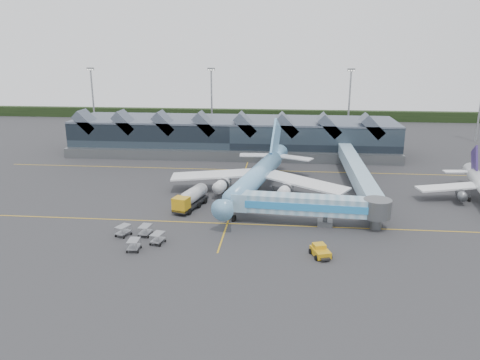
# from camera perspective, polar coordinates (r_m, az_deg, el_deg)

# --- Properties ---
(ground) EXTENTS (260.00, 260.00, 0.00)m
(ground) POSITION_cam_1_polar(r_m,az_deg,el_deg) (88.45, -0.92, -3.43)
(ground) COLOR #29292C
(ground) RESTS_ON ground
(taxi_stripes) EXTENTS (120.00, 60.00, 0.01)m
(taxi_stripes) POSITION_cam_1_polar(r_m,az_deg,el_deg) (97.88, -0.27, -1.48)
(taxi_stripes) COLOR gold
(taxi_stripes) RESTS_ON ground
(tree_line_far) EXTENTS (260.00, 4.00, 4.00)m
(tree_line_far) POSITION_cam_1_polar(r_m,az_deg,el_deg) (195.00, 2.72, 7.99)
(tree_line_far) COLOR black
(tree_line_far) RESTS_ON ground
(terminal) EXTENTS (90.00, 22.25, 12.52)m
(terminal) POSITION_cam_1_polar(r_m,az_deg,el_deg) (133.28, -0.82, 5.44)
(terminal) COLOR black
(terminal) RESTS_ON ground
(light_masts) EXTENTS (132.40, 42.56, 22.45)m
(light_masts) POSITION_cam_1_polar(r_m,az_deg,el_deg) (147.07, 10.12, 9.21)
(light_masts) COLOR gray
(light_masts) RESTS_ON ground
(main_airliner) EXTENTS (36.83, 42.96, 13.88)m
(main_airliner) POSITION_cam_1_polar(r_m,az_deg,el_deg) (95.36, 2.19, 0.59)
(main_airliner) COLOR #629CC6
(main_airliner) RESTS_ON ground
(jet_bridge) EXTENTS (26.73, 5.83, 5.30)m
(jet_bridge) POSITION_cam_1_polar(r_m,az_deg,el_deg) (80.13, 9.54, -3.14)
(jet_bridge) COLOR #76A8C4
(jet_bridge) RESTS_ON ground
(fuel_truck) EXTENTS (5.30, 10.90, 3.65)m
(fuel_truck) POSITION_cam_1_polar(r_m,az_deg,el_deg) (88.54, -5.93, -2.10)
(fuel_truck) COLOR black
(fuel_truck) RESTS_ON ground
(pushback_tug) EXTENTS (3.32, 4.26, 1.72)m
(pushback_tug) POSITION_cam_1_polar(r_m,az_deg,el_deg) (69.75, 9.76, -8.56)
(pushback_tug) COLOR #C49112
(pushback_tug) RESTS_ON ground
(baggage_carts) EXTENTS (8.62, 8.28, 1.72)m
(baggage_carts) POSITION_cam_1_polar(r_m,az_deg,el_deg) (75.26, -12.09, -6.63)
(baggage_carts) COLOR gray
(baggage_carts) RESTS_ON ground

